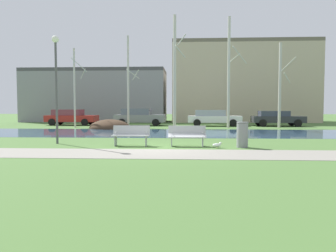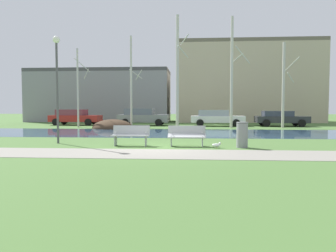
% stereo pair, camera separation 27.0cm
% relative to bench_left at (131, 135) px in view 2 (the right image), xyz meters
% --- Properties ---
extents(ground_plane, '(120.00, 120.00, 0.00)m').
position_rel_bench_left_xyz_m(ground_plane, '(1.20, 9.44, -0.47)').
color(ground_plane, '#476B33').
extents(paved_path_strip, '(60.00, 2.43, 0.01)m').
position_rel_bench_left_xyz_m(paved_path_strip, '(1.20, -2.34, -0.47)').
color(paved_path_strip, gray).
rests_on(paved_path_strip, ground).
extents(river_band, '(80.00, 7.10, 0.01)m').
position_rel_bench_left_xyz_m(river_band, '(1.20, 7.15, -0.47)').
color(river_band, '#33516B').
rests_on(river_band, ground).
extents(soil_mound, '(3.23, 3.55, 1.41)m').
position_rel_bench_left_xyz_m(soil_mound, '(-3.73, 11.85, -0.47)').
color(soil_mound, '#423021').
rests_on(soil_mound, ground).
extents(bench_left, '(1.61, 0.60, 0.87)m').
position_rel_bench_left_xyz_m(bench_left, '(0.00, 0.00, 0.00)').
color(bench_left, '#9EA0A3').
rests_on(bench_left, ground).
extents(bench_right, '(1.61, 0.60, 0.87)m').
position_rel_bench_left_xyz_m(bench_right, '(2.40, 0.00, 0.00)').
color(bench_right, '#9EA0A3').
rests_on(bench_right, ground).
extents(trash_bin, '(0.49, 0.49, 1.05)m').
position_rel_bench_left_xyz_m(trash_bin, '(4.67, -0.31, 0.07)').
color(trash_bin, gray).
rests_on(trash_bin, ground).
extents(seagull, '(0.40, 0.15, 0.25)m').
position_rel_bench_left_xyz_m(seagull, '(3.62, -0.59, -0.34)').
color(seagull, white).
rests_on(seagull, ground).
extents(streetlamp, '(0.32, 0.32, 4.87)m').
position_rel_bench_left_xyz_m(streetlamp, '(-3.51, 0.68, 2.82)').
color(streetlamp, '#4C4C51').
rests_on(streetlamp, ground).
extents(birch_far_left, '(1.20, 2.09, 6.51)m').
position_rel_bench_left_xyz_m(birch_far_left, '(-6.76, 12.44, 2.87)').
color(birch_far_left, beige).
rests_on(birch_far_left, ground).
extents(birch_left, '(1.06, 1.89, 7.63)m').
position_rel_bench_left_xyz_m(birch_left, '(-2.45, 13.22, 3.37)').
color(birch_left, beige).
rests_on(birch_left, ground).
extents(birch_center_left, '(1.04, 1.80, 9.05)m').
position_rel_bench_left_xyz_m(birch_center_left, '(1.47, 12.46, 4.13)').
color(birch_center_left, beige).
rests_on(birch_center_left, ground).
extents(birch_center, '(1.54, 2.31, 8.92)m').
position_rel_bench_left_xyz_m(birch_center, '(5.84, 12.66, 4.04)').
color(birch_center, beige).
rests_on(birch_center, ground).
extents(birch_center_right, '(1.36, 2.03, 6.92)m').
position_rel_bench_left_xyz_m(birch_center_right, '(10.07, 13.25, 3.06)').
color(birch_center_right, '#BCB7A8').
rests_on(birch_center_right, ground).
extents(parked_van_nearest_red, '(4.72, 2.17, 1.47)m').
position_rel_bench_left_xyz_m(parked_van_nearest_red, '(-8.47, 16.12, 0.31)').
color(parked_van_nearest_red, maroon).
rests_on(parked_van_nearest_red, ground).
extents(parked_sedan_second_grey, '(4.66, 2.16, 1.55)m').
position_rel_bench_left_xyz_m(parked_sedan_second_grey, '(-1.94, 15.95, 0.34)').
color(parked_sedan_second_grey, slate).
rests_on(parked_sedan_second_grey, ground).
extents(parked_hatch_third_white, '(4.76, 2.15, 1.43)m').
position_rel_bench_left_xyz_m(parked_hatch_third_white, '(4.81, 15.40, 0.29)').
color(parked_hatch_third_white, silver).
rests_on(parked_hatch_third_white, ground).
extents(parked_wagon_fourth_dark, '(4.50, 2.09, 1.35)m').
position_rel_bench_left_xyz_m(parked_wagon_fourth_dark, '(10.41, 15.31, 0.26)').
color(parked_wagon_fourth_dark, '#282B30').
rests_on(parked_wagon_fourth_dark, ground).
extents(building_grey_warehouse, '(16.40, 6.02, 6.11)m').
position_rel_bench_left_xyz_m(building_grey_warehouse, '(-8.29, 24.47, 2.58)').
color(building_grey_warehouse, gray).
rests_on(building_grey_warehouse, ground).
extents(building_beige_block, '(16.06, 6.98, 9.07)m').
position_rel_bench_left_xyz_m(building_beige_block, '(8.92, 24.78, 4.06)').
color(building_beige_block, '#BCAD8E').
rests_on(building_beige_block, ground).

